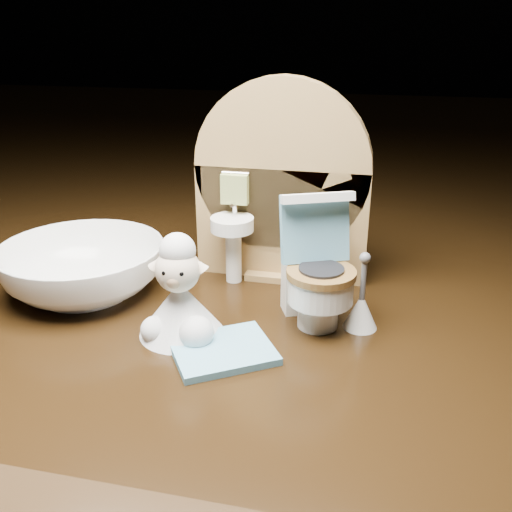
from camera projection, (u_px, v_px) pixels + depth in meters
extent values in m
cube|color=black|center=(263.00, 375.00, 0.41)|extent=(2.50, 2.50, 0.10)
cube|color=#A17A46|center=(281.00, 223.00, 0.43)|extent=(0.13, 0.02, 0.09)
cylinder|color=#A17A46|center=(282.00, 168.00, 0.42)|extent=(0.13, 0.02, 0.13)
cube|color=#A17A46|center=(280.00, 272.00, 0.45)|extent=(0.05, 0.04, 0.01)
cylinder|color=white|center=(234.00, 254.00, 0.43)|extent=(0.01, 0.01, 0.04)
cylinder|color=white|center=(232.00, 224.00, 0.42)|extent=(0.03, 0.03, 0.01)
cylinder|color=silver|center=(235.00, 207.00, 0.42)|extent=(0.00, 0.00, 0.01)
cube|color=#98A558|center=(235.00, 189.00, 0.42)|extent=(0.02, 0.01, 0.02)
cube|color=#A17A46|center=(328.00, 220.00, 0.41)|extent=(0.02, 0.01, 0.02)
cylinder|color=beige|center=(327.00, 230.00, 0.41)|extent=(0.02, 0.02, 0.02)
cylinder|color=white|center=(318.00, 312.00, 0.37)|extent=(0.03, 0.03, 0.02)
cylinder|color=white|center=(321.00, 288.00, 0.36)|extent=(0.04, 0.04, 0.02)
cylinder|color=brown|center=(321.00, 273.00, 0.36)|extent=(0.04, 0.04, 0.00)
cube|color=white|center=(309.00, 274.00, 0.39)|extent=(0.04, 0.03, 0.05)
cube|color=#61A1BC|center=(315.00, 228.00, 0.36)|extent=(0.05, 0.03, 0.04)
cube|color=white|center=(318.00, 198.00, 0.35)|extent=(0.05, 0.03, 0.01)
cylinder|color=#B8C92F|center=(325.00, 228.00, 0.37)|extent=(0.01, 0.01, 0.01)
cube|color=#61A1BC|center=(223.00, 351.00, 0.34)|extent=(0.07, 0.07, 0.00)
cone|color=white|center=(361.00, 311.00, 0.37)|extent=(0.02, 0.02, 0.02)
cylinder|color=#59595B|center=(363.00, 280.00, 0.36)|extent=(0.00, 0.00, 0.03)
sphere|color=#59595B|center=(365.00, 258.00, 0.35)|extent=(0.01, 0.01, 0.01)
cone|color=silver|center=(181.00, 308.00, 0.36)|extent=(0.05, 0.05, 0.04)
sphere|color=silver|center=(196.00, 333.00, 0.35)|extent=(0.02, 0.02, 0.02)
sphere|color=silver|center=(155.00, 330.00, 0.35)|extent=(0.02, 0.02, 0.02)
sphere|color=beige|center=(178.00, 270.00, 0.35)|extent=(0.03, 0.03, 0.03)
sphere|color=tan|center=(174.00, 281.00, 0.34)|extent=(0.01, 0.01, 0.01)
sphere|color=silver|center=(177.00, 251.00, 0.34)|extent=(0.02, 0.02, 0.02)
cone|color=beige|center=(158.00, 262.00, 0.35)|extent=(0.01, 0.01, 0.01)
cone|color=beige|center=(198.00, 264.00, 0.35)|extent=(0.01, 0.01, 0.01)
sphere|color=black|center=(165.00, 273.00, 0.34)|extent=(0.00, 0.00, 0.00)
sphere|color=black|center=(181.00, 274.00, 0.34)|extent=(0.00, 0.00, 0.00)
imported|color=white|center=(83.00, 269.00, 0.41)|extent=(0.12, 0.12, 0.04)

